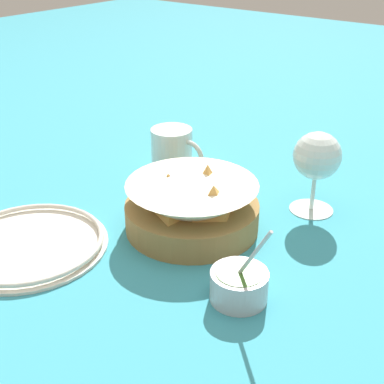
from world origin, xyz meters
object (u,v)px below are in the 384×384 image
(food_basket, at_px, (192,208))
(sauce_cup, at_px, (239,284))
(beer_mug, at_px, (173,153))
(side_plate, at_px, (28,243))
(wine_glass, at_px, (317,158))

(food_basket, height_order, sauce_cup, sauce_cup)
(food_basket, distance_m, beer_mug, 0.21)
(food_basket, bearing_deg, beer_mug, 138.33)
(beer_mug, relative_size, side_plate, 0.48)
(side_plate, bearing_deg, food_basket, 50.97)
(side_plate, bearing_deg, wine_glass, 52.56)
(wine_glass, xyz_separation_m, side_plate, (-0.28, -0.37, -0.09))
(food_basket, relative_size, side_plate, 0.89)
(sauce_cup, distance_m, beer_mug, 0.40)
(wine_glass, relative_size, side_plate, 0.59)
(wine_glass, bearing_deg, beer_mug, -173.31)
(food_basket, relative_size, beer_mug, 1.84)
(wine_glass, height_order, beer_mug, wine_glass)
(side_plate, bearing_deg, sauce_cup, 16.27)
(food_basket, relative_size, sauce_cup, 1.78)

